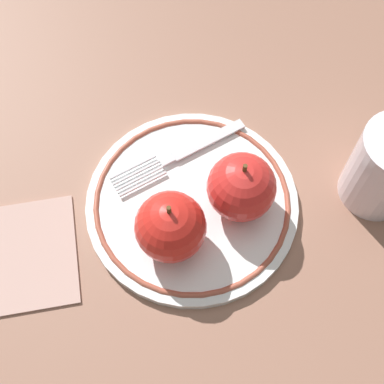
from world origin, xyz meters
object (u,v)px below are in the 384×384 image
at_px(apple_red_whole, 242,191).
at_px(fork, 184,152).
at_px(apple_second_whole, 170,227).
at_px(plate, 192,203).
at_px(napkin_folded, 17,256).

xyz_separation_m(apple_red_whole, fork, (0.07, 0.05, -0.03)).
bearing_deg(apple_second_whole, fork, -12.06).
bearing_deg(plate, fork, 3.19).
relative_size(apple_second_whole, napkin_folded, 0.65).
bearing_deg(napkin_folded, apple_second_whole, -90.72).
bearing_deg(apple_second_whole, apple_red_whole, -66.62).
bearing_deg(plate, apple_red_whole, -102.73).
height_order(apple_red_whole, fork, apple_red_whole).
bearing_deg(apple_red_whole, napkin_folded, 97.29).
bearing_deg(apple_red_whole, fork, 36.81).
distance_m(apple_red_whole, apple_second_whole, 0.08).
bearing_deg(plate, napkin_folded, 102.49).
xyz_separation_m(plate, apple_second_whole, (-0.04, 0.03, 0.04)).
distance_m(plate, apple_second_whole, 0.07).
xyz_separation_m(plate, napkin_folded, (-0.04, 0.19, -0.00)).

